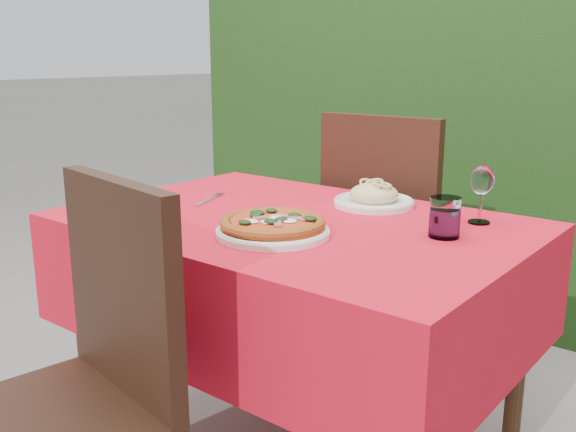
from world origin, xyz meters
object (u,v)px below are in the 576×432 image
Objects in this scene: pizza_plate at (273,226)px; fork at (207,200)px; wine_glass at (482,183)px; chair_far at (391,230)px; water_glass at (445,219)px; chair_near at (81,376)px; pasta_plate at (374,198)px.

pizza_plate reaches higher than fork.
fork is (-0.77, -0.27, -0.11)m from wine_glass.
chair_far is 0.75m from water_glass.
water_glass reaches higher than pizza_plate.
pizza_plate is at bearing -43.55° from fork.
pizza_plate is at bearing 96.03° from chair_far.
water_glass is (0.46, -0.55, 0.22)m from chair_far.
chair_near is 0.99m from pasta_plate.
chair_near is 0.95× the size of chair_far.
chair_far is 6.23× the size of wine_glass.
pasta_plate is 0.37m from water_glass.
pasta_plate is (0.03, 0.44, -0.00)m from pizza_plate.
chair_far is 4.87× the size of fork.
wine_glass reaches higher than pizza_plate.
chair_near reaches higher than fork.
wine_glass reaches higher than water_glass.
wine_glass is (0.36, 0.44, 0.09)m from pizza_plate.
chair_far is 4.12× the size of pasta_plate.
chair_near is 3.24× the size of pizza_plate.
chair_far is 0.66m from wine_glass.
wine_glass is at bearing 74.52° from chair_near.
wine_glass is (0.33, 0.00, 0.09)m from pasta_plate.
chair_near is 0.92m from water_glass.
water_glass reaches higher than fork.
chair_near is 1.10m from wine_glass.
water_glass is (0.44, 0.77, 0.25)m from chair_near.
water_glass is at bearing -30.31° from pasta_plate.
chair_near is at bearing 88.76° from chair_far.
chair_far is 0.84m from pizza_plate.
chair_near is at bearing -97.23° from pasta_plate.
pasta_plate is 0.51m from fork.
fork is at bearing -148.17° from pasta_plate.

